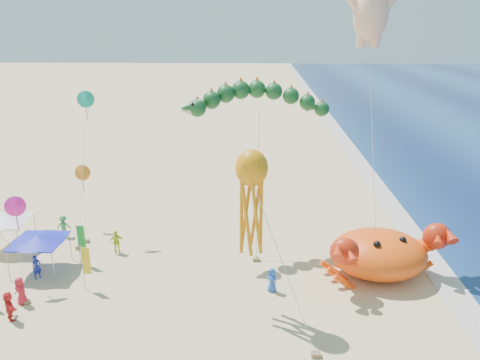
{
  "coord_description": "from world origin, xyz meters",
  "views": [
    {
      "loc": [
        -1.09,
        -27.83,
        16.88
      ],
      "look_at": [
        -2.0,
        2.0,
        6.5
      ],
      "focal_mm": 35.0,
      "sensor_mm": 36.0,
      "label": 1
    }
  ],
  "objects_px": {
    "octopus_kite": "(252,194)",
    "dragon_kite": "(257,104)",
    "canopy_blue": "(38,238)",
    "crab_inflatable": "(379,253)",
    "cherub_kite": "(372,5)",
    "canopy_white": "(6,218)"
  },
  "relations": [
    {
      "from": "octopus_kite",
      "to": "canopy_blue",
      "type": "relative_size",
      "value": 2.77
    },
    {
      "from": "crab_inflatable",
      "to": "cherub_kite",
      "type": "bearing_deg",
      "value": 100.13
    },
    {
      "from": "octopus_kite",
      "to": "crab_inflatable",
      "type": "bearing_deg",
      "value": 25.72
    },
    {
      "from": "octopus_kite",
      "to": "canopy_white",
      "type": "height_order",
      "value": "octopus_kite"
    },
    {
      "from": "canopy_blue",
      "to": "canopy_white",
      "type": "relative_size",
      "value": 1.06
    },
    {
      "from": "canopy_white",
      "to": "crab_inflatable",
      "type": "bearing_deg",
      "value": -6.8
    },
    {
      "from": "octopus_kite",
      "to": "canopy_blue",
      "type": "height_order",
      "value": "octopus_kite"
    },
    {
      "from": "octopus_kite",
      "to": "dragon_kite",
      "type": "bearing_deg",
      "value": 88.01
    },
    {
      "from": "dragon_kite",
      "to": "canopy_white",
      "type": "height_order",
      "value": "dragon_kite"
    },
    {
      "from": "canopy_blue",
      "to": "canopy_white",
      "type": "bearing_deg",
      "value": 140.2
    },
    {
      "from": "canopy_blue",
      "to": "dragon_kite",
      "type": "bearing_deg",
      "value": 19.41
    },
    {
      "from": "crab_inflatable",
      "to": "cherub_kite",
      "type": "xyz_separation_m",
      "value": [
        -0.85,
        4.76,
        15.96
      ]
    },
    {
      "from": "cherub_kite",
      "to": "octopus_kite",
      "type": "bearing_deg",
      "value": -131.3
    },
    {
      "from": "dragon_kite",
      "to": "canopy_blue",
      "type": "bearing_deg",
      "value": -160.59
    },
    {
      "from": "dragon_kite",
      "to": "cherub_kite",
      "type": "bearing_deg",
      "value": -4.09
    },
    {
      "from": "crab_inflatable",
      "to": "dragon_kite",
      "type": "distance_m",
      "value": 13.53
    },
    {
      "from": "cherub_kite",
      "to": "dragon_kite",
      "type": "bearing_deg",
      "value": 175.91
    },
    {
      "from": "dragon_kite",
      "to": "canopy_white",
      "type": "bearing_deg",
      "value": -173.93
    },
    {
      "from": "cherub_kite",
      "to": "canopy_white",
      "type": "xyz_separation_m",
      "value": [
        -26.6,
        -1.49,
        -15.23
      ]
    },
    {
      "from": "canopy_blue",
      "to": "crab_inflatable",
      "type": "bearing_deg",
      "value": 0.05
    },
    {
      "from": "crab_inflatable",
      "to": "octopus_kite",
      "type": "height_order",
      "value": "octopus_kite"
    },
    {
      "from": "crab_inflatable",
      "to": "canopy_blue",
      "type": "bearing_deg",
      "value": -179.95
    }
  ]
}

